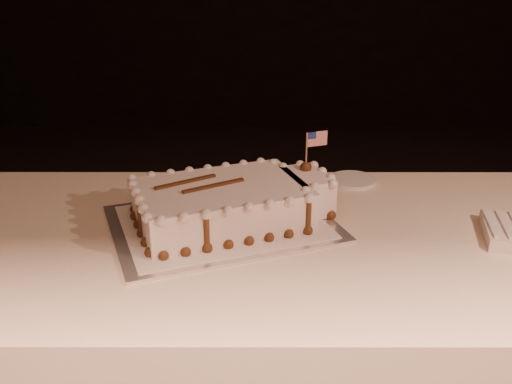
{
  "coord_description": "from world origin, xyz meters",
  "views": [
    {
      "loc": [
        -0.26,
        -0.56,
        1.35
      ],
      "look_at": [
        -0.26,
        0.65,
        0.84
      ],
      "focal_mm": 40.0,
      "sensor_mm": 36.0,
      "label": 1
    }
  ],
  "objects_px": {
    "sheet_cake": "(233,202)",
    "cake_board": "(222,224)",
    "banquet_table": "(358,366)",
    "side_plate": "(353,180)"
  },
  "relations": [
    {
      "from": "banquet_table",
      "to": "side_plate",
      "type": "distance_m",
      "value": 0.5
    },
    {
      "from": "cake_board",
      "to": "sheet_cake",
      "type": "height_order",
      "value": "sheet_cake"
    },
    {
      "from": "sheet_cake",
      "to": "side_plate",
      "type": "relative_size",
      "value": 3.83
    },
    {
      "from": "banquet_table",
      "to": "side_plate",
      "type": "xyz_separation_m",
      "value": [
        0.01,
        0.32,
        0.38
      ]
    },
    {
      "from": "cake_board",
      "to": "sheet_cake",
      "type": "relative_size",
      "value": 1.01
    },
    {
      "from": "banquet_table",
      "to": "side_plate",
      "type": "height_order",
      "value": "side_plate"
    },
    {
      "from": "banquet_table",
      "to": "cake_board",
      "type": "height_order",
      "value": "cake_board"
    },
    {
      "from": "banquet_table",
      "to": "sheet_cake",
      "type": "distance_m",
      "value": 0.54
    },
    {
      "from": "sheet_cake",
      "to": "cake_board",
      "type": "bearing_deg",
      "value": -159.31
    },
    {
      "from": "banquet_table",
      "to": "cake_board",
      "type": "distance_m",
      "value": 0.51
    }
  ]
}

